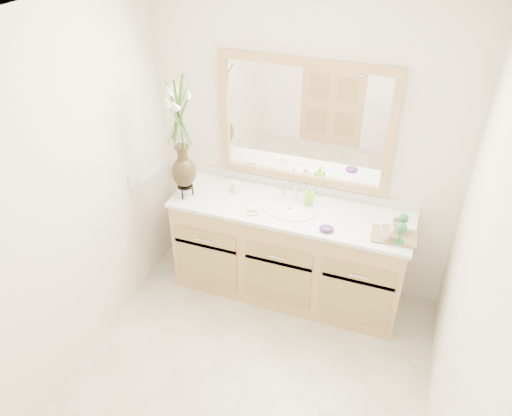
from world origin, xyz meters
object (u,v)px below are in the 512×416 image
at_px(tumbler, 235,186).
at_px(flower_vase, 179,124).
at_px(soap_bottle, 309,196).
at_px(tray, 394,236).

bearing_deg(tumbler, flower_vase, -149.66).
distance_m(soap_bottle, tray, 0.70).
height_order(tumbler, tray, tumbler).
bearing_deg(tumbler, tray, -8.35).
bearing_deg(tray, tumbler, 166.76).
bearing_deg(flower_vase, tumbler, 30.34).
bearing_deg(soap_bottle, tumbler, 157.40).
xyz_separation_m(flower_vase, tray, (1.60, 0.01, -0.60)).
relative_size(flower_vase, tumbler, 10.43).
height_order(flower_vase, tumbler, flower_vase).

